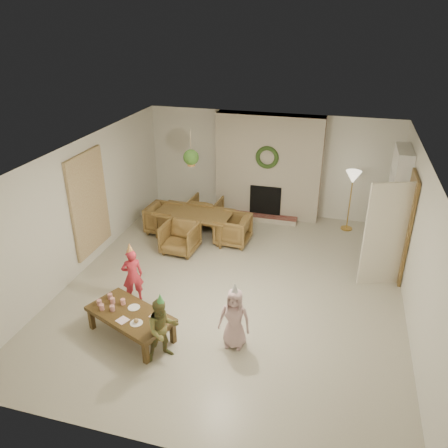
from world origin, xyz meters
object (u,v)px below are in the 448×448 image
(dining_chair_far, at_px, (206,211))
(child_plaid, at_px, (163,329))
(dining_table, at_px, (194,225))
(dining_chair_near, at_px, (180,238))
(child_red, at_px, (132,275))
(coffee_table_top, at_px, (130,315))
(dining_chair_left, at_px, (164,219))
(dining_chair_right, at_px, (233,229))
(child_pink, at_px, (234,318))

(dining_chair_far, bearing_deg, child_plaid, 103.63)
(dining_table, distance_m, dining_chair_near, 0.74)
(child_red, bearing_deg, dining_table, -129.80)
(dining_chair_far, xyz_separation_m, coffee_table_top, (0.10, -4.19, 0.07))
(dining_chair_left, xyz_separation_m, dining_chair_right, (1.65, -0.11, 0.00))
(dining_chair_far, distance_m, child_pink, 4.34)
(dining_chair_left, distance_m, dining_chair_right, 1.66)
(dining_chair_right, bearing_deg, dining_chair_near, -51.34)
(dining_chair_near, bearing_deg, child_plaid, -70.07)
(dining_table, xyz_separation_m, child_plaid, (0.83, -3.77, 0.21))
(child_red, bearing_deg, dining_chair_left, -113.83)
(dining_chair_right, distance_m, child_pink, 3.30)
(dining_chair_left, bearing_deg, child_plaid, -153.94)
(dining_chair_right, distance_m, coffee_table_top, 3.48)
(dining_chair_left, relative_size, child_red, 0.71)
(child_red, bearing_deg, dining_chair_right, -149.24)
(dining_chair_far, height_order, child_plaid, child_plaid)
(dining_chair_right, relative_size, child_plaid, 0.72)
(dining_chair_near, xyz_separation_m, child_pink, (1.81, -2.51, 0.17))
(child_plaid, xyz_separation_m, child_pink, (0.93, 0.52, -0.01))
(dining_chair_far, xyz_separation_m, child_plaid, (0.78, -4.51, 0.17))
(child_red, bearing_deg, coffee_table_top, 78.50)
(dining_table, relative_size, dining_chair_near, 2.34)
(dining_chair_near, relative_size, child_red, 0.71)
(dining_chair_far, relative_size, coffee_table_top, 0.52)
(dining_chair_near, distance_m, child_pink, 3.10)
(coffee_table_top, relative_size, child_pink, 1.40)
(child_plaid, height_order, child_pink, child_plaid)
(dining_table, bearing_deg, dining_chair_left, -180.00)
(dining_chair_near, relative_size, child_pink, 0.72)
(dining_chair_near, xyz_separation_m, dining_chair_far, (0.10, 1.47, 0.00))
(dining_chair_right, height_order, child_pink, child_pink)
(dining_table, distance_m, child_pink, 3.70)
(coffee_table_top, xyz_separation_m, child_plaid, (0.67, -0.31, 0.11))
(dining_chair_far, xyz_separation_m, child_pink, (1.71, -3.98, 0.17))
(dining_table, height_order, dining_chair_near, dining_chair_near)
(dining_chair_near, bearing_deg, child_red, -91.66)
(dining_chair_far, relative_size, dining_chair_right, 1.00)
(dining_chair_left, bearing_deg, dining_chair_right, -90.00)
(child_plaid, bearing_deg, dining_chair_near, 66.12)
(dining_chair_right, bearing_deg, coffee_table_top, -8.85)
(dining_chair_near, xyz_separation_m, dining_chair_right, (0.97, 0.67, 0.00))
(dining_chair_left, distance_m, coffee_table_top, 3.62)
(coffee_table_top, bearing_deg, child_red, 135.94)
(dining_chair_right, relative_size, child_red, 0.71)
(dining_chair_far, xyz_separation_m, dining_chair_right, (0.87, -0.80, 0.00))
(child_plaid, bearing_deg, dining_chair_far, 59.82)
(child_plaid, relative_size, child_pink, 1.01)
(dining_table, height_order, dining_chair_far, dining_chair_far)
(dining_chair_near, bearing_deg, dining_chair_right, 38.66)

